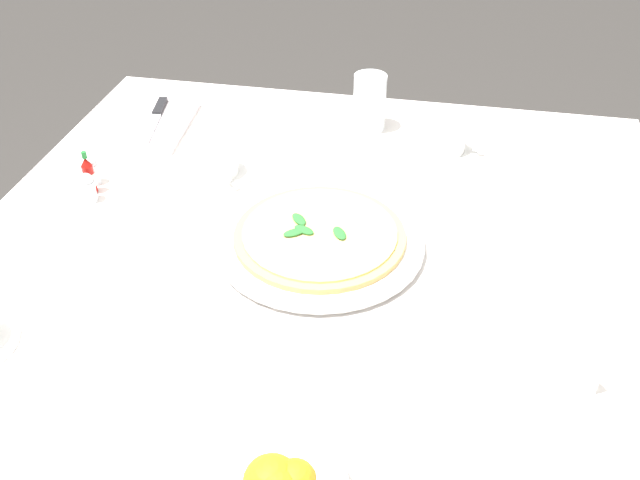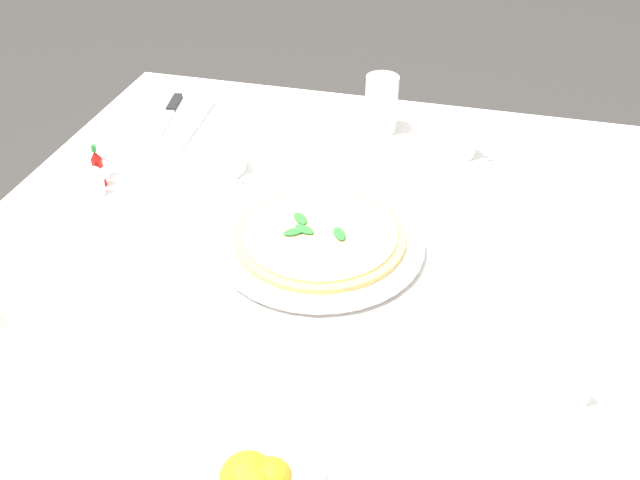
{
  "view_description": "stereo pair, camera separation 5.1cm",
  "coord_description": "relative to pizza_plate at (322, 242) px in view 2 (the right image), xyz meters",
  "views": [
    {
      "loc": [
        0.86,
        0.17,
        1.44
      ],
      "look_at": [
        -0.01,
        0.0,
        0.77
      ],
      "focal_mm": 38.65,
      "sensor_mm": 36.0,
      "label": 1
    },
    {
      "loc": [
        0.85,
        0.22,
        1.44
      ],
      "look_at": [
        -0.01,
        0.0,
        0.77
      ],
      "focal_mm": 38.65,
      "sensor_mm": 36.0,
      "label": 2
    }
  ],
  "objects": [
    {
      "name": "water_glass_back_corner",
      "position": [
        -0.42,
        0.02,
        0.04
      ],
      "size": [
        0.07,
        0.07,
        0.12
      ],
      "color": "white",
      "rests_on": "dining_table"
    },
    {
      "name": "napkin_folded",
      "position": [
        -0.34,
        -0.42,
        -0.0
      ],
      "size": [
        0.23,
        0.14,
        0.02
      ],
      "rotation": [
        0.0,
        0.0,
        0.07
      ],
      "color": "white",
      "rests_on": "dining_table"
    },
    {
      "name": "salt_shaker",
      "position": [
        -0.05,
        -0.43,
        0.01
      ],
      "size": [
        0.03,
        0.03,
        0.06
      ],
      "color": "white",
      "rests_on": "dining_table"
    },
    {
      "name": "dinner_knife",
      "position": [
        -0.34,
        -0.42,
        0.01
      ],
      "size": [
        0.2,
        0.05,
        0.01
      ],
      "rotation": [
        0.0,
        0.0,
        0.17
      ],
      "color": "silver",
      "rests_on": "napkin_folded"
    },
    {
      "name": "menu_card",
      "position": [
        0.2,
        0.37,
        0.02
      ],
      "size": [
        0.07,
        0.06,
        0.06
      ],
      "rotation": [
        0.0,
        0.0,
        3.81
      ],
      "color": "white",
      "rests_on": "dining_table"
    },
    {
      "name": "hot_sauce_bottle",
      "position": [
        -0.08,
        -0.44,
        0.02
      ],
      "size": [
        0.02,
        0.02,
        0.08
      ],
      "color": "#B7140F",
      "rests_on": "dining_table"
    },
    {
      "name": "coffee_cup_center_back",
      "position": [
        -0.18,
        -0.23,
        0.01
      ],
      "size": [
        0.13,
        0.13,
        0.06
      ],
      "color": "white",
      "rests_on": "dining_table"
    },
    {
      "name": "pepper_shaker",
      "position": [
        -0.11,
        -0.45,
        0.01
      ],
      "size": [
        0.03,
        0.03,
        0.06
      ],
      "color": "white",
      "rests_on": "dining_table"
    },
    {
      "name": "dining_table",
      "position": [
        0.02,
        -0.0,
        -0.14
      ],
      "size": [
        1.17,
        1.17,
        0.75
      ],
      "color": "white",
      "rests_on": "ground_plane"
    },
    {
      "name": "coffee_cup_far_right",
      "position": [
        -0.35,
        0.18,
        0.02
      ],
      "size": [
        0.13,
        0.13,
        0.06
      ],
      "color": "white",
      "rests_on": "dining_table"
    },
    {
      "name": "pizza_plate",
      "position": [
        0.0,
        0.0,
        0.0
      ],
      "size": [
        0.34,
        0.34,
        0.02
      ],
      "color": "white",
      "rests_on": "dining_table"
    },
    {
      "name": "pizza",
      "position": [
        0.0,
        -0.0,
        0.01
      ],
      "size": [
        0.28,
        0.28,
        0.02
      ],
      "color": "#DBAD60",
      "rests_on": "pizza_plate"
    }
  ]
}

